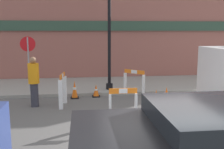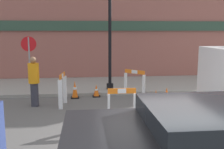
{
  "view_description": "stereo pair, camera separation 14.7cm",
  "coord_description": "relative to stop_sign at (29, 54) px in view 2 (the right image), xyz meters",
  "views": [
    {
      "loc": [
        -1.7,
        -5.56,
        2.53
      ],
      "look_at": [
        -0.59,
        3.6,
        1.0
      ],
      "focal_mm": 42.0,
      "sensor_mm": 36.0,
      "label": 1
    },
    {
      "loc": [
        -1.56,
        -5.58,
        2.53
      ],
      "look_at": [
        -0.59,
        3.6,
        1.0
      ],
      "focal_mm": 42.0,
      "sensor_mm": 36.0,
      "label": 2
    }
  ],
  "objects": [
    {
      "name": "traffic_cone_0",
      "position": [
        1.84,
        -1.02,
        -1.28
      ],
      "size": [
        0.3,
        0.3,
        0.67
      ],
      "color": "black",
      "rests_on": "ground_plane"
    },
    {
      "name": "storefront_facade",
      "position": [
        3.79,
        2.91,
        1.15
      ],
      "size": [
        18.0,
        0.22,
        5.5
      ],
      "color": "#93564C",
      "rests_on": "ground_plane"
    },
    {
      "name": "traffic_cone_1",
      "position": [
        2.66,
        -0.88,
        -1.37
      ],
      "size": [
        0.3,
        0.3,
        0.48
      ],
      "color": "black",
      "rests_on": "ground_plane"
    },
    {
      "name": "barricade_1",
      "position": [
        3.23,
        -3.91,
        -1.07
      ],
      "size": [
        0.79,
        0.14,
        0.98
      ],
      "rotation": [
        0.0,
        0.0,
        6.27
      ],
      "color": "white",
      "rests_on": "ground_plane"
    },
    {
      "name": "barricade_0",
      "position": [
        1.47,
        -2.05,
        -1.0
      ],
      "size": [
        0.23,
        0.81,
        1.13
      ],
      "rotation": [
        0.0,
        0.0,
        4.59
      ],
      "color": "white",
      "rests_on": "ground_plane"
    },
    {
      "name": "sidewalk_slab",
      "position": [
        3.79,
        1.03,
        -1.54
      ],
      "size": [
        18.0,
        3.62,
        0.12
      ],
      "color": "gray",
      "rests_on": "ground_plane"
    },
    {
      "name": "traffic_cone_3",
      "position": [
        5.11,
        -2.04,
        -1.33
      ],
      "size": [
        0.3,
        0.3,
        0.57
      ],
      "color": "black",
      "rests_on": "ground_plane"
    },
    {
      "name": "stop_sign",
      "position": [
        0.0,
        0.0,
        0.0
      ],
      "size": [
        0.59,
        0.12,
        2.2
      ],
      "rotation": [
        0.0,
        0.0,
        3.31
      ],
      "color": "gray",
      "rests_on": "sidewalk_slab"
    },
    {
      "name": "ground_plane",
      "position": [
        3.79,
        -5.28,
        -1.6
      ],
      "size": [
        60.0,
        60.0,
        0.0
      ],
      "primitive_type": "plane",
      "color": "#565451"
    },
    {
      "name": "barricade_2",
      "position": [
        4.16,
        -0.93,
        -1.03
      ],
      "size": [
        0.75,
        0.71,
        1.04
      ],
      "rotation": [
        0.0,
        0.0,
        8.68
      ],
      "color": "white",
      "rests_on": "ground_plane"
    },
    {
      "name": "person_worker",
      "position": [
        0.51,
        -1.97,
        -0.69
      ],
      "size": [
        0.39,
        0.39,
        1.69
      ],
      "rotation": [
        0.0,
        0.0,
        -0.08
      ],
      "color": "#33333D",
      "rests_on": "ground_plane"
    },
    {
      "name": "traffic_cone_2",
      "position": [
        4.57,
        -2.58,
        -1.3
      ],
      "size": [
        0.3,
        0.3,
        0.62
      ],
      "color": "black",
      "rests_on": "ground_plane"
    }
  ]
}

